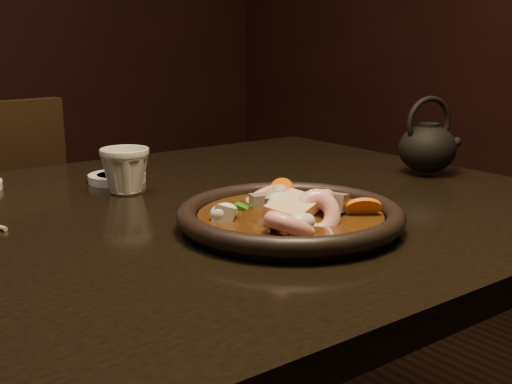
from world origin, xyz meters
TOP-DOWN VIEW (x-y plane):
  - table at (0.00, 0.00)m, footprint 1.60×0.90m
  - plate at (0.27, -0.17)m, footprint 0.31×0.31m
  - stirfry at (0.26, -0.17)m, footprint 0.21×0.22m
  - soy_dish at (0.20, 0.23)m, footprint 0.10×0.10m
  - tea_cup at (0.18, 0.15)m, footprint 0.10×0.10m
  - teapot at (0.69, -0.06)m, footprint 0.13×0.11m

SIDE VIEW (x-z plane):
  - table at x=0.00m, z-range 0.30..1.05m
  - soy_dish at x=0.20m, z-range 0.75..0.76m
  - plate at x=0.27m, z-range 0.75..0.78m
  - stirfry at x=0.26m, z-range 0.74..0.81m
  - tea_cup at x=0.18m, z-range 0.75..0.83m
  - teapot at x=0.69m, z-range 0.73..0.88m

